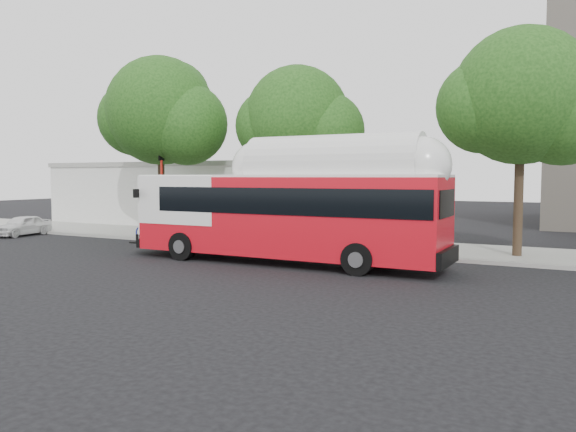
# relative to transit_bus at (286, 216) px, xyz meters

# --- Properties ---
(ground) EXTENTS (120.00, 120.00, 0.00)m
(ground) POSITION_rel_transit_bus_xyz_m (-1.32, -0.53, -1.81)
(ground) COLOR black
(ground) RESTS_ON ground
(sidewalk) EXTENTS (60.00, 5.00, 0.15)m
(sidewalk) POSITION_rel_transit_bus_xyz_m (-1.32, 5.97, -1.74)
(sidewalk) COLOR gray
(sidewalk) RESTS_ON ground
(curb_strip) EXTENTS (60.00, 0.30, 0.15)m
(curb_strip) POSITION_rel_transit_bus_xyz_m (-1.32, 3.37, -1.74)
(curb_strip) COLOR gray
(curb_strip) RESTS_ON ground
(red_curb_segment) EXTENTS (10.00, 0.32, 0.16)m
(red_curb_segment) POSITION_rel_transit_bus_xyz_m (-4.32, 3.37, -1.73)
(red_curb_segment) COLOR maroon
(red_curb_segment) RESTS_ON ground
(street_tree_left) EXTENTS (6.67, 5.80, 9.74)m
(street_tree_left) POSITION_rel_transit_bus_xyz_m (-9.84, 5.03, 4.79)
(street_tree_left) COLOR #2D2116
(street_tree_left) RESTS_ON ground
(street_tree_mid) EXTENTS (5.75, 5.00, 8.62)m
(street_tree_mid) POSITION_rel_transit_bus_xyz_m (-1.91, 5.53, 4.09)
(street_tree_mid) COLOR #2D2116
(street_tree_mid) RESTS_ON ground
(street_tree_right) EXTENTS (6.21, 5.40, 9.18)m
(street_tree_right) POSITION_rel_transit_bus_xyz_m (8.12, 5.33, 4.44)
(street_tree_right) COLOR #2D2116
(street_tree_right) RESTS_ON ground
(low_commercial_bldg) EXTENTS (16.20, 10.20, 4.25)m
(low_commercial_bldg) POSITION_rel_transit_bus_xyz_m (-15.32, 13.47, 0.34)
(low_commercial_bldg) COLOR silver
(low_commercial_bldg) RESTS_ON ground
(transit_bus) EXTENTS (13.13, 2.87, 3.88)m
(transit_bus) POSITION_rel_transit_bus_xyz_m (0.00, 0.00, 0.00)
(transit_bus) COLOR red
(transit_bus) RESTS_ON ground
(parked_car) EXTENTS (3.52, 1.76, 1.15)m
(parked_car) POSITION_rel_transit_bus_xyz_m (-17.83, 2.00, -1.23)
(parked_car) COLOR silver
(parked_car) RESTS_ON ground
(signal_pole) EXTENTS (0.12, 0.42, 4.39)m
(signal_pole) POSITION_rel_transit_bus_xyz_m (-9.40, 3.93, 0.44)
(signal_pole) COLOR #B01C12
(signal_pole) RESTS_ON ground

